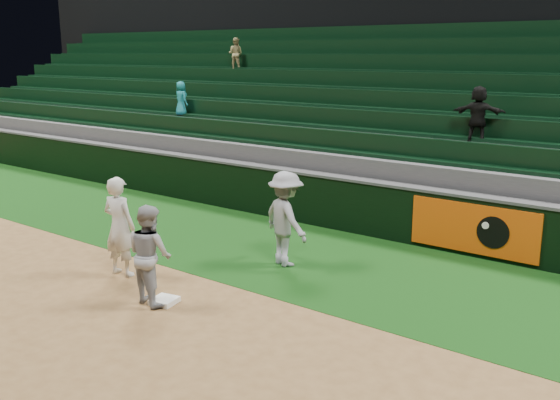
% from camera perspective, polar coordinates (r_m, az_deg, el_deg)
% --- Properties ---
extents(ground, '(70.00, 70.00, 0.00)m').
position_cam_1_polar(ground, '(10.66, -8.58, -8.93)').
color(ground, brown).
rests_on(ground, ground).
extents(foul_grass, '(36.00, 4.20, 0.01)m').
position_cam_1_polar(foul_grass, '(12.79, 1.10, -4.94)').
color(foul_grass, '#0D330C').
rests_on(foul_grass, ground).
extents(first_base, '(0.46, 0.46, 0.09)m').
position_cam_1_polar(first_base, '(10.53, -10.53, -9.04)').
color(first_base, white).
rests_on(first_base, ground).
extents(first_baseman, '(0.73, 0.54, 1.85)m').
position_cam_1_polar(first_baseman, '(11.74, -14.47, -2.36)').
color(first_baseman, silver).
rests_on(first_baseman, ground).
extents(baserunner, '(0.89, 0.75, 1.65)m').
position_cam_1_polar(baserunner, '(10.36, -11.81, -4.89)').
color(baserunner, '#94979E').
rests_on(baserunner, ground).
extents(base_coach, '(1.35, 1.04, 1.83)m').
position_cam_1_polar(base_coach, '(11.88, 0.53, -1.73)').
color(base_coach, gray).
rests_on(base_coach, foul_grass).
extents(field_wall, '(36.00, 0.45, 1.25)m').
position_cam_1_polar(field_wall, '(14.37, 6.38, -0.35)').
color(field_wall, black).
rests_on(field_wall, ground).
extents(stadium_seating, '(36.00, 5.95, 4.85)m').
position_cam_1_polar(stadium_seating, '(17.48, 12.82, 5.40)').
color(stadium_seating, '#3E3E40').
rests_on(stadium_seating, ground).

